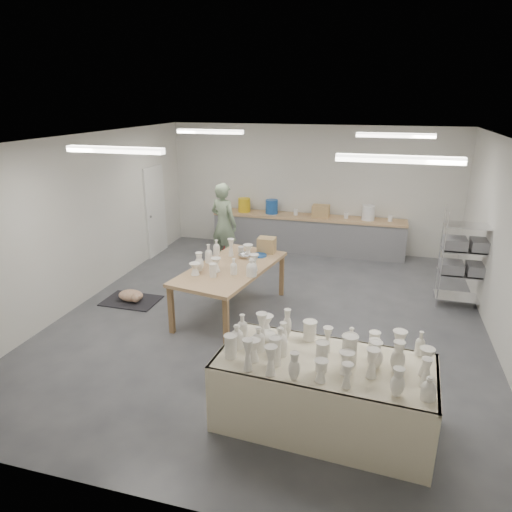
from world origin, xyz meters
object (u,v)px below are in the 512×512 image
(work_table, at_px, (234,265))
(red_stool, at_px, (228,249))
(drying_table, at_px, (323,390))
(potter, at_px, (224,224))

(work_table, xyz_separation_m, red_stool, (-0.97, 2.54, -0.60))
(drying_table, xyz_separation_m, work_table, (-1.90, 2.58, 0.39))
(potter, relative_size, red_stool, 4.70)
(potter, bearing_deg, work_table, 133.01)
(drying_table, height_order, work_table, drying_table)
(work_table, bearing_deg, red_stool, 121.37)
(work_table, height_order, potter, potter)
(drying_table, relative_size, potter, 1.33)
(drying_table, relative_size, red_stool, 6.28)
(drying_table, distance_m, work_table, 3.23)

